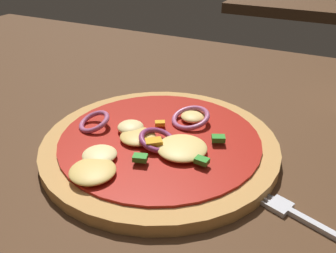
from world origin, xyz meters
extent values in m
cube|color=#4C301C|center=(0.00, 0.00, 0.02)|extent=(1.44, 0.90, 0.03)
cylinder|color=tan|center=(-0.02, 0.02, 0.04)|extent=(0.26, 0.26, 0.01)
cylinder|color=#A81C11|center=(-0.02, 0.02, 0.05)|extent=(0.22, 0.22, 0.00)
ellipsoid|color=#F4DB8E|center=(-0.05, 0.02, 0.05)|extent=(0.03, 0.03, 0.01)
ellipsoid|color=#EFCC72|center=(0.02, 0.01, 0.05)|extent=(0.05, 0.05, 0.01)
ellipsoid|color=#EFCC72|center=(0.00, 0.08, 0.05)|extent=(0.03, 0.03, 0.01)
ellipsoid|color=#E5BC60|center=(-0.04, -0.06, 0.05)|extent=(0.04, 0.04, 0.01)
ellipsoid|color=#F4DB8E|center=(-0.05, -0.04, 0.05)|extent=(0.03, 0.03, 0.01)
ellipsoid|color=#E5BC60|center=(-0.04, 0.01, 0.05)|extent=(0.04, 0.04, 0.01)
torus|color=#B25984|center=(0.00, 0.07, 0.06)|extent=(0.06, 0.06, 0.02)
torus|color=#93386B|center=(-0.01, 0.01, 0.06)|extent=(0.04, 0.04, 0.02)
torus|color=#B25984|center=(-0.10, 0.01, 0.06)|extent=(0.05, 0.05, 0.02)
cube|color=orange|center=(-0.01, 0.00, 0.06)|extent=(0.02, 0.02, 0.01)
cube|color=#2D8C28|center=(0.04, 0.04, 0.06)|extent=(0.02, 0.01, 0.01)
cube|color=#2D8C28|center=(-0.01, -0.03, 0.06)|extent=(0.02, 0.01, 0.01)
cube|color=#2D8C28|center=(0.04, -0.01, 0.06)|extent=(0.01, 0.01, 0.01)
cube|color=orange|center=(-0.03, 0.04, 0.05)|extent=(0.01, 0.01, 0.00)
cube|color=silver|center=(0.12, -0.01, 0.03)|extent=(0.02, 0.02, 0.01)
cube|color=silver|center=(0.10, 0.00, 0.03)|extent=(0.03, 0.01, 0.00)
cube|color=silver|center=(0.10, 0.00, 0.03)|extent=(0.03, 0.01, 0.00)
cube|color=silver|center=(0.10, -0.01, 0.03)|extent=(0.03, 0.01, 0.00)
cube|color=silver|center=(0.10, -0.01, 0.03)|extent=(0.03, 0.01, 0.00)
cube|color=#4C301C|center=(0.07, 1.18, 0.02)|extent=(0.61, 0.62, 0.03)
camera|label=1|loc=(0.14, -0.27, 0.25)|focal=38.41mm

